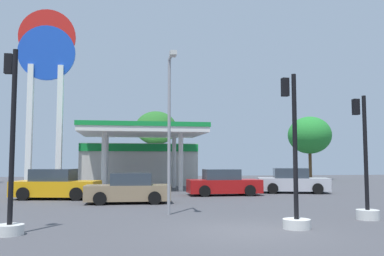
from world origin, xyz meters
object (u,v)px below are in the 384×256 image
at_px(traffic_signal_2, 295,188).
at_px(car_0, 223,183).
at_px(traffic_signal_1, 10,180).
at_px(car_4, 293,182).
at_px(tree_1, 156,128).
at_px(station_pole_sign, 46,72).
at_px(corner_streetlamp, 170,117).
at_px(traffic_signal_0, 366,187).
at_px(car_2, 128,189).
at_px(tree_2, 310,135).
at_px(car_1, 56,185).

bearing_deg(traffic_signal_2, car_0, 86.37).
relative_size(car_0, traffic_signal_1, 0.84).
bearing_deg(car_4, tree_1, 115.88).
xyz_separation_m(station_pole_sign, traffic_signal_2, (10.94, -19.89, -7.43)).
height_order(traffic_signal_2, corner_streetlamp, corner_streetlamp).
relative_size(traffic_signal_0, traffic_signal_2, 0.92).
height_order(station_pole_sign, car_2, station_pole_sign).
distance_m(car_2, corner_streetlamp, 5.90).
bearing_deg(tree_2, car_4, -118.53).
distance_m(station_pole_sign, car_4, 19.49).
xyz_separation_m(car_2, corner_streetlamp, (1.47, -4.83, 3.06)).
relative_size(car_4, tree_1, 0.68).
bearing_deg(tree_1, car_1, -110.92).
xyz_separation_m(station_pole_sign, car_0, (11.72, -7.63, -7.96)).
height_order(tree_1, tree_2, tree_2).
distance_m(traffic_signal_1, traffic_signal_2, 8.25).
distance_m(car_4, corner_streetlamp, 13.55).
xyz_separation_m(car_0, traffic_signal_1, (-9.02, -11.98, 0.80)).
relative_size(car_2, traffic_signal_0, 0.95).
bearing_deg(traffic_signal_1, tree_1, 77.72).
bearing_deg(tree_2, station_pole_sign, -156.71).
relative_size(car_0, traffic_signal_0, 1.00).
xyz_separation_m(car_4, tree_1, (-7.60, 15.66, 4.59)).
xyz_separation_m(car_2, car_4, (10.49, 4.83, 0.06)).
height_order(station_pole_sign, traffic_signal_1, station_pole_sign).
xyz_separation_m(car_0, tree_2, (14.54, 18.94, 4.21)).
distance_m(station_pole_sign, car_1, 11.84).
xyz_separation_m(car_4, traffic_signal_1, (-13.85, -13.04, 0.78)).
height_order(station_pole_sign, car_0, station_pole_sign).
bearing_deg(car_4, traffic_signal_2, -112.81).
distance_m(tree_1, tree_2, 17.46).
relative_size(car_0, car_2, 1.05).
bearing_deg(car_2, station_pole_sign, 117.96).
xyz_separation_m(traffic_signal_1, traffic_signal_2, (8.25, -0.28, -0.27)).
distance_m(car_4, traffic_signal_1, 19.04).
distance_m(tree_2, corner_streetlamp, 33.33).
bearing_deg(tree_1, traffic_signal_0, -79.20).
distance_m(traffic_signal_1, tree_1, 29.62).
distance_m(station_pole_sign, tree_1, 13.18).
bearing_deg(traffic_signal_2, car_2, 119.94).
bearing_deg(car_2, tree_2, 48.34).
xyz_separation_m(traffic_signal_2, tree_2, (15.32, 31.20, 3.69)).
height_order(station_pole_sign, car_1, station_pole_sign).
relative_size(station_pole_sign, tree_2, 1.93).
bearing_deg(car_2, car_4, 24.73).
bearing_deg(car_1, station_pole_sign, 104.60).
xyz_separation_m(car_1, tree_1, (6.73, 17.60, 4.58)).
bearing_deg(traffic_signal_0, car_2, 139.15).
height_order(station_pole_sign, tree_2, station_pole_sign).
bearing_deg(car_2, car_1, 142.99).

